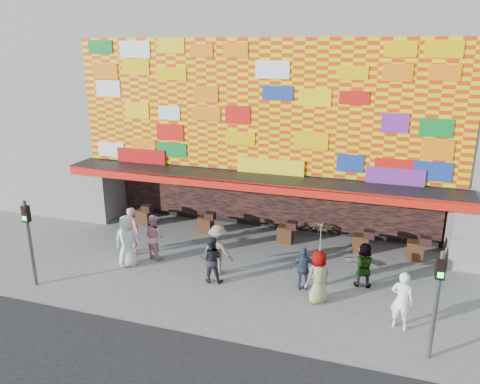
{
  "coord_description": "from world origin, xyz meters",
  "views": [
    {
      "loc": [
        4.76,
        -12.77,
        7.74
      ],
      "look_at": [
        -0.09,
        2.0,
        2.83
      ],
      "focal_mm": 35.0,
      "sensor_mm": 36.0,
      "label": 1
    }
  ],
  "objects_px": {
    "ped_h": "(402,301)",
    "ped_b": "(133,231)",
    "ped_f": "(364,265)",
    "ped_g": "(318,277)",
    "ped_d": "(218,250)",
    "ped_c": "(211,260)",
    "ped_e": "(303,269)",
    "ped_i": "(154,237)",
    "parasol": "(321,238)",
    "ped_a": "(127,241)",
    "signal_right": "(437,294)",
    "signal_left": "(29,234)"
  },
  "relations": [
    {
      "from": "ped_h",
      "to": "ped_b",
      "type": "bearing_deg",
      "value": 3.56
    },
    {
      "from": "ped_f",
      "to": "ped_g",
      "type": "height_order",
      "value": "ped_g"
    },
    {
      "from": "ped_d",
      "to": "ped_g",
      "type": "xyz_separation_m",
      "value": [
        3.64,
        -0.83,
        -0.04
      ]
    },
    {
      "from": "ped_f",
      "to": "ped_c",
      "type": "bearing_deg",
      "value": 12.34
    },
    {
      "from": "ped_e",
      "to": "ped_g",
      "type": "bearing_deg",
      "value": 115.34
    },
    {
      "from": "ped_c",
      "to": "ped_i",
      "type": "relative_size",
      "value": 0.95
    },
    {
      "from": "ped_f",
      "to": "ped_d",
      "type": "bearing_deg",
      "value": 5.45
    },
    {
      "from": "parasol",
      "to": "ped_g",
      "type": "bearing_deg",
      "value": 180.0
    },
    {
      "from": "ped_c",
      "to": "ped_b",
      "type": "bearing_deg",
      "value": -28.33
    },
    {
      "from": "ped_a",
      "to": "ped_d",
      "type": "distance_m",
      "value": 3.37
    },
    {
      "from": "ped_c",
      "to": "ped_f",
      "type": "bearing_deg",
      "value": -175.93
    },
    {
      "from": "signal_right",
      "to": "ped_e",
      "type": "height_order",
      "value": "signal_right"
    },
    {
      "from": "parasol",
      "to": "ped_b",
      "type": "bearing_deg",
      "value": 169.18
    },
    {
      "from": "ped_e",
      "to": "ped_g",
      "type": "distance_m",
      "value": 0.88
    },
    {
      "from": "ped_c",
      "to": "parasol",
      "type": "distance_m",
      "value": 3.9
    },
    {
      "from": "ped_d",
      "to": "ped_g",
      "type": "distance_m",
      "value": 3.73
    },
    {
      "from": "ped_b",
      "to": "ped_f",
      "type": "xyz_separation_m",
      "value": [
        8.62,
        0.09,
        -0.17
      ]
    },
    {
      "from": "signal_left",
      "to": "ped_f",
      "type": "relative_size",
      "value": 1.94
    },
    {
      "from": "ped_d",
      "to": "ped_b",
      "type": "bearing_deg",
      "value": 3.56
    },
    {
      "from": "signal_right",
      "to": "ped_c",
      "type": "xyz_separation_m",
      "value": [
        -6.84,
        2.07,
        -1.04
      ]
    },
    {
      "from": "signal_left",
      "to": "ped_c",
      "type": "distance_m",
      "value": 6.02
    },
    {
      "from": "ped_i",
      "to": "parasol",
      "type": "distance_m",
      "value": 6.65
    },
    {
      "from": "parasol",
      "to": "signal_left",
      "type": "bearing_deg",
      "value": -168.62
    },
    {
      "from": "ped_g",
      "to": "ped_h",
      "type": "relative_size",
      "value": 0.99
    },
    {
      "from": "ped_g",
      "to": "ped_i",
      "type": "height_order",
      "value": "ped_g"
    },
    {
      "from": "ped_i",
      "to": "signal_left",
      "type": "bearing_deg",
      "value": 64.68
    },
    {
      "from": "signal_left",
      "to": "ped_h",
      "type": "height_order",
      "value": "signal_left"
    },
    {
      "from": "ped_a",
      "to": "ped_g",
      "type": "distance_m",
      "value": 7.0
    },
    {
      "from": "ped_c",
      "to": "ped_d",
      "type": "bearing_deg",
      "value": -101.38
    },
    {
      "from": "ped_c",
      "to": "ped_i",
      "type": "bearing_deg",
      "value": -31.77
    },
    {
      "from": "ped_a",
      "to": "ped_f",
      "type": "bearing_deg",
      "value": 176.24
    },
    {
      "from": "signal_left",
      "to": "ped_g",
      "type": "height_order",
      "value": "signal_left"
    },
    {
      "from": "ped_c",
      "to": "ped_g",
      "type": "relative_size",
      "value": 0.94
    },
    {
      "from": "signal_right",
      "to": "ped_f",
      "type": "distance_m",
      "value": 4.0
    },
    {
      "from": "signal_left",
      "to": "ped_h",
      "type": "bearing_deg",
      "value": 5.76
    },
    {
      "from": "ped_b",
      "to": "ped_h",
      "type": "bearing_deg",
      "value": -161.01
    },
    {
      "from": "signal_left",
      "to": "ped_a",
      "type": "relative_size",
      "value": 1.55
    },
    {
      "from": "ped_i",
      "to": "ped_h",
      "type": "bearing_deg",
      "value": -175.82
    },
    {
      "from": "ped_h",
      "to": "ped_e",
      "type": "bearing_deg",
      "value": -7.92
    },
    {
      "from": "ped_g",
      "to": "parasol",
      "type": "height_order",
      "value": "parasol"
    },
    {
      "from": "ped_a",
      "to": "ped_i",
      "type": "bearing_deg",
      "value": -135.54
    },
    {
      "from": "ped_h",
      "to": "parasol",
      "type": "xyz_separation_m",
      "value": [
        -2.46,
        0.68,
        1.3
      ]
    },
    {
      "from": "signal_left",
      "to": "signal_right",
      "type": "height_order",
      "value": "same"
    },
    {
      "from": "ped_g",
      "to": "ped_h",
      "type": "height_order",
      "value": "ped_h"
    },
    {
      "from": "ped_h",
      "to": "signal_right",
      "type": "bearing_deg",
      "value": 137.39
    },
    {
      "from": "ped_i",
      "to": "parasol",
      "type": "relative_size",
      "value": 0.91
    },
    {
      "from": "signal_right",
      "to": "ped_c",
      "type": "relative_size",
      "value": 1.84
    },
    {
      "from": "ped_b",
      "to": "ped_e",
      "type": "bearing_deg",
      "value": -155.43
    },
    {
      "from": "ped_f",
      "to": "ped_a",
      "type": "bearing_deg",
      "value": 5.27
    },
    {
      "from": "ped_f",
      "to": "ped_g",
      "type": "relative_size",
      "value": 0.89
    }
  ]
}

